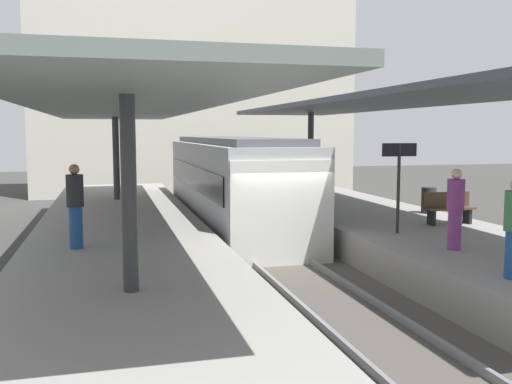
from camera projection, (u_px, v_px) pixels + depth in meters
name	position (u px, v px, depth m)	size (l,w,h in m)	color
ground_plane	(274.00, 267.00, 14.61)	(80.00, 80.00, 0.00)	#383835
platform_left	(123.00, 256.00, 13.60)	(4.40, 28.00, 1.00)	gray
platform_right	(407.00, 241.00, 15.52)	(4.40, 28.00, 1.00)	gray
track_ballast	(274.00, 263.00, 14.60)	(3.20, 28.00, 0.20)	#4C4742
rail_near_side	(247.00, 258.00, 14.40)	(0.08, 28.00, 0.14)	slate
rail_far_side	(301.00, 255.00, 14.77)	(0.08, 28.00, 0.14)	slate
commuter_train	(232.00, 183.00, 19.37)	(2.78, 11.77, 3.10)	#ADADB2
canopy_left	(118.00, 108.00, 14.57)	(4.18, 21.00, 3.20)	#333335
canopy_right	(386.00, 103.00, 16.47)	(4.18, 21.00, 3.44)	#333335
platform_bench	(448.00, 207.00, 15.28)	(1.40, 0.41, 0.86)	black
platform_sign	(399.00, 167.00, 13.72)	(0.90, 0.08, 2.21)	#262628
litter_bin	(429.00, 200.00, 17.32)	(0.44, 0.44, 0.80)	#2D2D30
passenger_near_bench	(75.00, 205.00, 11.99)	(0.36, 0.36, 1.80)	navy
passenger_mid_platform	(455.00, 208.00, 11.87)	(0.36, 0.36, 1.71)	#7A337A
station_building_backdrop	(193.00, 98.00, 33.50)	(18.00, 6.00, 11.00)	beige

